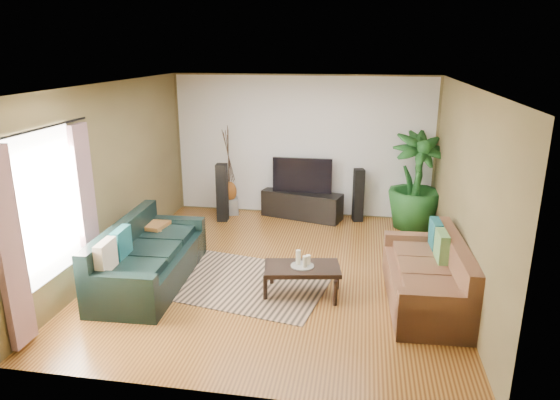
% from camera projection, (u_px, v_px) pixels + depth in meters
% --- Properties ---
extents(floor, '(5.50, 5.50, 0.00)m').
position_uv_depth(floor, '(278.00, 272.00, 7.36)').
color(floor, '#9F6729').
rests_on(floor, ground).
extents(ceiling, '(5.50, 5.50, 0.00)m').
position_uv_depth(ceiling, '(277.00, 85.00, 6.57)').
color(ceiling, white).
rests_on(ceiling, ground).
extents(wall_back, '(5.00, 0.00, 5.00)m').
position_uv_depth(wall_back, '(302.00, 147.00, 9.56)').
color(wall_back, brown).
rests_on(wall_back, ground).
extents(wall_front, '(5.00, 0.00, 5.00)m').
position_uv_depth(wall_front, '(224.00, 265.00, 4.37)').
color(wall_front, brown).
rests_on(wall_front, ground).
extents(wall_left, '(0.00, 5.50, 5.50)m').
position_uv_depth(wall_left, '(111.00, 176.00, 7.36)').
color(wall_left, brown).
rests_on(wall_left, ground).
extents(wall_right, '(0.00, 5.50, 5.50)m').
position_uv_depth(wall_right, '(464.00, 192.00, 6.57)').
color(wall_right, brown).
rests_on(wall_right, ground).
extents(backwall_panel, '(4.90, 0.00, 4.90)m').
position_uv_depth(backwall_panel, '(302.00, 147.00, 9.55)').
color(backwall_panel, white).
rests_on(backwall_panel, ground).
extents(window_pane, '(0.00, 1.80, 1.80)m').
position_uv_depth(window_pane, '(46.00, 206.00, 5.84)').
color(window_pane, white).
rests_on(window_pane, ground).
extents(curtain_near, '(0.08, 0.35, 2.20)m').
position_uv_depth(curtain_near, '(10.00, 250.00, 5.19)').
color(curtain_near, gray).
rests_on(curtain_near, ground).
extents(curtain_far, '(0.08, 0.35, 2.20)m').
position_uv_depth(curtain_far, '(86.00, 207.00, 6.61)').
color(curtain_far, gray).
rests_on(curtain_far, ground).
extents(curtain_rod, '(0.03, 1.90, 0.03)m').
position_uv_depth(curtain_rod, '(39.00, 129.00, 5.56)').
color(curtain_rod, black).
rests_on(curtain_rod, ground).
extents(sofa_left, '(1.06, 2.30, 0.85)m').
position_uv_depth(sofa_left, '(150.00, 253.00, 6.94)').
color(sofa_left, black).
rests_on(sofa_left, floor).
extents(sofa_right, '(0.99, 2.03, 0.85)m').
position_uv_depth(sofa_right, '(426.00, 272.00, 6.37)').
color(sofa_right, brown).
rests_on(sofa_right, floor).
extents(area_rug, '(2.63, 2.08, 0.01)m').
position_uv_depth(area_rug, '(242.00, 282.00, 7.03)').
color(area_rug, tan).
rests_on(area_rug, floor).
extents(coffee_table, '(1.07, 0.70, 0.41)m').
position_uv_depth(coffee_table, '(302.00, 280.00, 6.64)').
color(coffee_table, black).
rests_on(coffee_table, floor).
extents(candle_tray, '(0.31, 0.31, 0.01)m').
position_uv_depth(candle_tray, '(302.00, 266.00, 6.58)').
color(candle_tray, gray).
rests_on(candle_tray, coffee_table).
extents(candle_tall, '(0.06, 0.06, 0.20)m').
position_uv_depth(candle_tall, '(298.00, 257.00, 6.59)').
color(candle_tall, '#F2EDCC').
rests_on(candle_tall, candle_tray).
extents(candle_mid, '(0.06, 0.06, 0.15)m').
position_uv_depth(candle_mid, '(305.00, 261.00, 6.51)').
color(candle_mid, beige).
rests_on(candle_mid, candle_tray).
extents(candle_short, '(0.06, 0.06, 0.13)m').
position_uv_depth(candle_short, '(308.00, 260.00, 6.61)').
color(candle_short, white).
rests_on(candle_short, candle_tray).
extents(tv_stand, '(1.61, 0.85, 0.51)m').
position_uv_depth(tv_stand, '(302.00, 205.00, 9.64)').
color(tv_stand, black).
rests_on(tv_stand, floor).
extents(television, '(1.13, 0.06, 0.67)m').
position_uv_depth(television, '(302.00, 175.00, 9.46)').
color(television, black).
rests_on(television, tv_stand).
extents(speaker_left, '(0.22, 0.24, 1.10)m').
position_uv_depth(speaker_left, '(222.00, 193.00, 9.39)').
color(speaker_left, black).
rests_on(speaker_left, floor).
extents(speaker_right, '(0.23, 0.24, 1.01)m').
position_uv_depth(speaker_right, '(358.00, 195.00, 9.39)').
color(speaker_right, black).
rests_on(speaker_right, floor).
extents(potted_plant, '(1.25, 1.25, 1.74)m').
position_uv_depth(potted_plant, '(416.00, 181.00, 8.94)').
color(potted_plant, '#194C1C').
rests_on(potted_plant, floor).
extents(plant_pot, '(0.32, 0.32, 0.25)m').
position_uv_depth(plant_pot, '(412.00, 220.00, 9.16)').
color(plant_pot, black).
rests_on(plant_pot, floor).
extents(pedestal, '(0.40, 0.40, 0.31)m').
position_uv_depth(pedestal, '(230.00, 206.00, 9.89)').
color(pedestal, gray).
rests_on(pedestal, floor).
extents(vase, '(0.29, 0.29, 0.40)m').
position_uv_depth(vase, '(229.00, 191.00, 9.81)').
color(vase, brown).
rests_on(vase, pedestal).
extents(side_table, '(0.62, 0.62, 0.59)m').
position_uv_depth(side_table, '(152.00, 239.00, 7.84)').
color(side_table, brown).
rests_on(side_table, floor).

